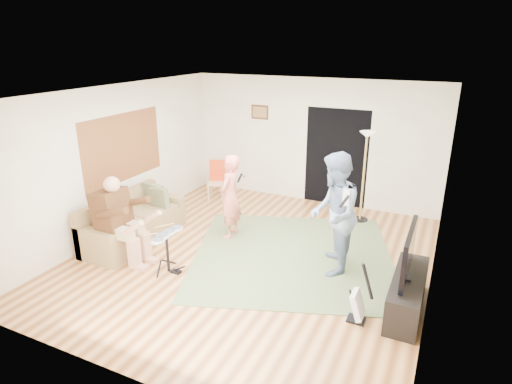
# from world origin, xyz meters

# --- Properties ---
(floor) EXTENTS (6.00, 6.00, 0.00)m
(floor) POSITION_xyz_m (0.00, 0.00, 0.00)
(floor) COLOR brown
(floor) RESTS_ON ground
(walls) EXTENTS (5.50, 6.00, 2.70)m
(walls) POSITION_xyz_m (0.00, 0.00, 1.35)
(walls) COLOR white
(walls) RESTS_ON floor
(ceiling) EXTENTS (6.00, 6.00, 0.00)m
(ceiling) POSITION_xyz_m (0.00, 0.00, 2.70)
(ceiling) COLOR white
(ceiling) RESTS_ON walls
(window_blinds) EXTENTS (0.00, 2.05, 2.05)m
(window_blinds) POSITION_xyz_m (-2.74, 0.20, 1.55)
(window_blinds) COLOR brown
(window_blinds) RESTS_ON walls
(doorway) EXTENTS (2.10, 0.00, 2.10)m
(doorway) POSITION_xyz_m (0.55, 2.99, 1.05)
(doorway) COLOR black
(doorway) RESTS_ON walls
(picture_frame) EXTENTS (0.42, 0.03, 0.32)m
(picture_frame) POSITION_xyz_m (-1.25, 2.99, 1.90)
(picture_frame) COLOR #3F2314
(picture_frame) RESTS_ON walls
(area_rug) EXTENTS (4.14, 4.11, 0.02)m
(area_rug) POSITION_xyz_m (0.59, 0.34, 0.01)
(area_rug) COLOR #576940
(area_rug) RESTS_ON floor
(sofa) EXTENTS (0.83, 2.02, 0.82)m
(sofa) POSITION_xyz_m (-2.29, -0.31, 0.27)
(sofa) COLOR olive
(sofa) RESTS_ON floor
(drummer) EXTENTS (0.93, 0.52, 1.42)m
(drummer) POSITION_xyz_m (-1.86, -0.96, 0.55)
(drummer) COLOR #4B2B15
(drummer) RESTS_ON sofa
(drum_kit) EXTENTS (0.37, 0.66, 0.68)m
(drum_kit) POSITION_xyz_m (-1.00, -0.96, 0.30)
(drum_kit) COLOR black
(drum_kit) RESTS_ON floor
(singer) EXTENTS (0.40, 0.58, 1.55)m
(singer) POSITION_xyz_m (-0.72, 0.57, 0.77)
(singer) COLOR #E47163
(singer) RESTS_ON floor
(microphone) EXTENTS (0.06, 0.06, 0.24)m
(microphone) POSITION_xyz_m (-0.52, 0.57, 1.15)
(microphone) COLOR black
(microphone) RESTS_ON singer
(guitarist) EXTENTS (0.92, 1.07, 1.90)m
(guitarist) POSITION_xyz_m (1.29, 0.15, 0.95)
(guitarist) COLOR #7388A8
(guitarist) RESTS_ON floor
(guitar_held) EXTENTS (0.12, 0.60, 0.26)m
(guitar_held) POSITION_xyz_m (1.49, 0.15, 1.29)
(guitar_held) COLOR white
(guitar_held) RESTS_ON guitarist
(guitar_spare) EXTENTS (0.30, 0.27, 0.84)m
(guitar_spare) POSITION_xyz_m (1.97, -0.97, 0.24)
(guitar_spare) COLOR black
(guitar_spare) RESTS_ON floor
(torchiere_lamp) EXTENTS (0.32, 0.32, 1.81)m
(torchiere_lamp) POSITION_xyz_m (1.28, 2.32, 1.24)
(torchiere_lamp) COLOR black
(torchiere_lamp) RESTS_ON floor
(dining_chair) EXTENTS (0.48, 0.51, 0.88)m
(dining_chair) POSITION_xyz_m (-1.90, 2.14, 0.31)
(dining_chair) COLOR #D6B58B
(dining_chair) RESTS_ON floor
(tv_cabinet) EXTENTS (0.40, 1.40, 0.50)m
(tv_cabinet) POSITION_xyz_m (2.50, -0.45, 0.25)
(tv_cabinet) COLOR black
(tv_cabinet) RESTS_ON floor
(television) EXTENTS (0.06, 1.08, 0.64)m
(television) POSITION_xyz_m (2.45, -0.45, 0.85)
(television) COLOR black
(television) RESTS_ON tv_cabinet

